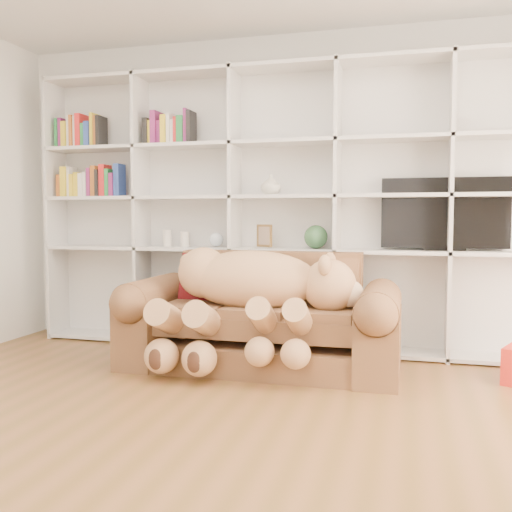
% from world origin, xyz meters
% --- Properties ---
extents(floor, '(5.00, 5.00, 0.00)m').
position_xyz_m(floor, '(0.00, 0.00, 0.00)').
color(floor, brown).
rests_on(floor, ground).
extents(wall_back, '(5.00, 0.02, 2.70)m').
position_xyz_m(wall_back, '(0.00, 2.50, 1.35)').
color(wall_back, white).
rests_on(wall_back, floor).
extents(bookshelf, '(4.43, 0.35, 2.40)m').
position_xyz_m(bookshelf, '(-0.24, 2.36, 1.31)').
color(bookshelf, silver).
rests_on(bookshelf, floor).
extents(sofa, '(2.03, 0.88, 0.86)m').
position_xyz_m(sofa, '(-0.05, 1.71, 0.32)').
color(sofa, brown).
rests_on(sofa, floor).
extents(teddy_bear, '(1.47, 0.82, 0.85)m').
position_xyz_m(teddy_bear, '(-0.09, 1.54, 0.59)').
color(teddy_bear, tan).
rests_on(teddy_bear, sofa).
extents(throw_pillow, '(0.41, 0.25, 0.42)m').
position_xyz_m(throw_pillow, '(-0.55, 1.85, 0.63)').
color(throw_pillow, '#550E0F').
rests_on(throw_pillow, sofa).
extents(tv, '(0.97, 0.18, 0.58)m').
position_xyz_m(tv, '(1.28, 2.35, 1.15)').
color(tv, black).
rests_on(tv, bookshelf).
extents(picture_frame, '(0.15, 0.08, 0.19)m').
position_xyz_m(picture_frame, '(-0.18, 2.30, 0.97)').
color(picture_frame, brown).
rests_on(picture_frame, bookshelf).
extents(green_vase, '(0.20, 0.20, 0.20)m').
position_xyz_m(green_vase, '(0.26, 2.30, 0.96)').
color(green_vase, '#2F5C35').
rests_on(green_vase, bookshelf).
extents(figurine_tall, '(0.10, 0.10, 0.15)m').
position_xyz_m(figurine_tall, '(-1.08, 2.30, 0.94)').
color(figurine_tall, beige).
rests_on(figurine_tall, bookshelf).
extents(figurine_short, '(0.10, 0.10, 0.13)m').
position_xyz_m(figurine_short, '(-0.91, 2.30, 0.93)').
color(figurine_short, beige).
rests_on(figurine_short, bookshelf).
extents(snow_globe, '(0.12, 0.12, 0.12)m').
position_xyz_m(snow_globe, '(-0.61, 2.30, 0.93)').
color(snow_globe, white).
rests_on(snow_globe, bookshelf).
extents(shelf_vase, '(0.21, 0.21, 0.17)m').
position_xyz_m(shelf_vase, '(-0.12, 2.30, 1.40)').
color(shelf_vase, beige).
rests_on(shelf_vase, bookshelf).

